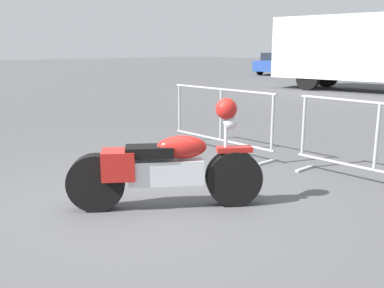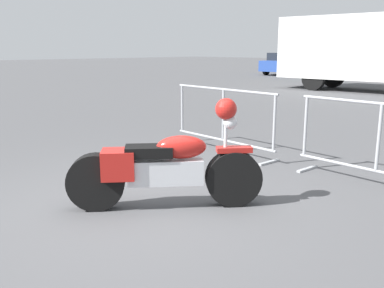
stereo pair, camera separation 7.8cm
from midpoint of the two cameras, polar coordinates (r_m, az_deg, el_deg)
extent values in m
plane|color=#4C4C4F|center=(4.74, -6.77, -8.59)|extent=(120.00, 120.00, 0.00)
cylinder|color=black|center=(4.75, 5.11, -4.55)|extent=(0.52, 0.59, 0.62)
cylinder|color=black|center=(4.71, -13.14, -5.02)|extent=(0.52, 0.59, 0.62)
cube|color=silver|center=(4.64, -3.99, -3.71)|extent=(0.69, 0.78, 0.27)
ellipsoid|color=#B21E19|center=(4.58, -1.86, -0.41)|extent=(0.54, 0.58, 0.25)
cube|color=black|center=(4.58, -6.20, -0.98)|extent=(0.53, 0.56, 0.12)
cube|color=#B21E19|center=(4.63, -10.24, -2.70)|extent=(0.46, 0.46, 0.31)
cube|color=#B21E19|center=(4.67, 5.19, -0.70)|extent=(0.35, 0.39, 0.06)
cylinder|color=silver|center=(4.62, 4.05, 0.84)|extent=(0.05, 0.05, 0.43)
sphere|color=silver|center=(4.60, 4.67, 2.91)|extent=(0.15, 0.15, 0.15)
sphere|color=#B21E19|center=(4.57, 4.11, 4.70)|extent=(0.23, 0.23, 0.23)
cylinder|color=#9EA0A5|center=(7.08, 3.61, 7.28)|extent=(2.22, 0.15, 0.04)
cylinder|color=#9EA0A5|center=(7.21, 3.52, 0.54)|extent=(2.22, 0.15, 0.04)
cylinder|color=#9EA0A5|center=(7.90, -1.97, 4.75)|extent=(0.05, 0.05, 0.85)
cylinder|color=#9EA0A5|center=(7.13, 3.57, 3.88)|extent=(0.05, 0.05, 0.85)
cylinder|color=#9EA0A5|center=(6.45, 10.34, 2.75)|extent=(0.05, 0.05, 0.85)
cube|color=#9EA0A5|center=(7.95, -1.61, 0.34)|extent=(0.08, 0.44, 0.03)
cube|color=#9EA0A5|center=(6.62, 9.66, -2.37)|extent=(0.08, 0.44, 0.03)
cylinder|color=#9EA0A5|center=(5.72, 23.45, 4.98)|extent=(2.22, 0.15, 0.04)
cylinder|color=#9EA0A5|center=(5.88, 22.73, -3.25)|extent=(2.22, 0.15, 0.04)
cylinder|color=#9EA0A5|center=(6.29, 14.32, 2.31)|extent=(0.05, 0.05, 0.85)
cylinder|color=#9EA0A5|center=(5.78, 23.08, 0.81)|extent=(0.05, 0.05, 0.85)
cube|color=#9EA0A5|center=(6.38, 14.55, -3.17)|extent=(0.08, 0.44, 0.03)
cube|color=silver|center=(19.05, 18.95, 12.06)|extent=(5.16, 2.68, 2.50)
cylinder|color=black|center=(20.30, 17.49, 8.62)|extent=(0.98, 0.35, 0.96)
cylinder|color=black|center=(18.55, 15.09, 8.44)|extent=(0.98, 0.35, 0.96)
cube|color=#284799|center=(29.42, 11.53, 10.24)|extent=(2.13, 4.32, 0.68)
cube|color=#1E232B|center=(29.28, 11.44, 11.37)|extent=(1.78, 2.28, 0.48)
cylinder|color=black|center=(30.94, 11.47, 9.83)|extent=(0.28, 0.64, 0.62)
cylinder|color=black|center=(30.31, 13.89, 9.66)|extent=(0.28, 0.64, 0.62)
cylinder|color=black|center=(28.61, 8.97, 9.72)|extent=(0.28, 0.64, 0.62)
cylinder|color=black|center=(27.93, 11.53, 9.55)|extent=(0.28, 0.64, 0.62)
cube|color=#236B38|center=(28.05, 16.68, 9.81)|extent=(2.05, 4.15, 0.65)
cube|color=#1E232B|center=(27.90, 16.64, 10.95)|extent=(1.71, 2.19, 0.46)
cylinder|color=black|center=(29.50, 16.37, 9.43)|extent=(0.27, 0.61, 0.59)
cylinder|color=black|center=(29.01, 18.88, 9.21)|extent=(0.27, 0.61, 0.59)
cylinder|color=black|center=(27.16, 14.26, 9.31)|extent=(0.27, 0.61, 0.59)
cylinder|color=black|center=(26.62, 16.96, 9.09)|extent=(0.27, 0.61, 0.59)
cube|color=#B7BABF|center=(26.61, 22.02, 9.32)|extent=(2.07, 4.19, 0.66)
cube|color=#1E232B|center=(26.46, 22.03, 10.53)|extent=(1.73, 2.22, 0.47)
cylinder|color=black|center=(28.06, 21.40, 8.94)|extent=(0.27, 0.62, 0.60)
cylinder|color=black|center=(27.67, 24.14, 8.66)|extent=(0.27, 0.62, 0.60)
cylinder|color=black|center=(25.61, 19.62, 8.79)|extent=(0.27, 0.62, 0.60)
cylinder|color=black|center=(25.19, 22.60, 8.51)|extent=(0.27, 0.62, 0.60)
camera|label=1|loc=(0.04, -90.46, -0.10)|focal=40.00mm
camera|label=2|loc=(0.04, 89.54, 0.10)|focal=40.00mm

